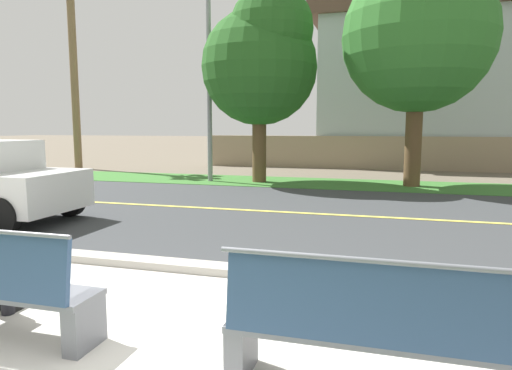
# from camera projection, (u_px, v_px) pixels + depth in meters

# --- Properties ---
(ground_plane) EXTENTS (140.00, 140.00, 0.00)m
(ground_plane) POSITION_uv_depth(u_px,v_px,m) (313.00, 202.00, 10.89)
(ground_plane) COLOR #665B4C
(sidewalk_pavement) EXTENTS (44.00, 3.60, 0.01)m
(sidewalk_pavement) POSITION_uv_depth(u_px,v_px,m) (168.00, 352.00, 3.64)
(sidewalk_pavement) COLOR beige
(sidewalk_pavement) RESTS_ON ground_plane
(curb_edge) EXTENTS (44.00, 0.30, 0.11)m
(curb_edge) POSITION_uv_depth(u_px,v_px,m) (241.00, 272.00, 5.49)
(curb_edge) COLOR #ADA89E
(curb_edge) RESTS_ON ground_plane
(street_asphalt) EXTENTS (52.00, 8.00, 0.01)m
(street_asphalt) POSITION_uv_depth(u_px,v_px,m) (302.00, 213.00, 9.46)
(street_asphalt) COLOR #383A3D
(street_asphalt) RESTS_ON ground_plane
(road_centre_line) EXTENTS (48.00, 0.14, 0.01)m
(road_centre_line) POSITION_uv_depth(u_px,v_px,m) (302.00, 213.00, 9.46)
(road_centre_line) COLOR #E0CC4C
(road_centre_line) RESTS_ON ground_plane
(far_verge_grass) EXTENTS (48.00, 2.80, 0.02)m
(far_verge_grass) POSITION_uv_depth(u_px,v_px,m) (330.00, 184.00, 14.35)
(far_verge_grass) COLOR #38702D
(far_verge_grass) RESTS_ON ground_plane
(bench_right) EXTENTS (1.97, 0.48, 1.01)m
(bench_right) POSITION_uv_depth(u_px,v_px,m) (372.00, 333.00, 2.95)
(bench_right) COLOR slate
(bench_right) RESTS_ON ground_plane
(streetlamp) EXTENTS (0.24, 2.10, 6.66)m
(streetlamp) POSITION_uv_depth(u_px,v_px,m) (211.00, 64.00, 14.74)
(streetlamp) COLOR gray
(streetlamp) RESTS_ON ground_plane
(shade_tree_far_left) EXTENTS (3.68, 3.68, 6.07)m
(shade_tree_far_left) POSITION_uv_depth(u_px,v_px,m) (262.00, 58.00, 14.20)
(shade_tree_far_left) COLOR brown
(shade_tree_far_left) RESTS_ON ground_plane
(shade_tree_left) EXTENTS (4.40, 4.40, 7.26)m
(shade_tree_left) POSITION_uv_depth(u_px,v_px,m) (424.00, 24.00, 13.01)
(shade_tree_left) COLOR brown
(shade_tree_left) RESTS_ON ground_plane
(palm_tree_short) EXTENTS (2.09, 1.98, 8.45)m
(palm_tree_short) POSITION_uv_depth(u_px,v_px,m) (71.00, 5.00, 18.71)
(palm_tree_short) COLOR brown
(palm_tree_short) RESTS_ON ground_plane
(garden_wall) EXTENTS (13.00, 0.36, 1.40)m
(garden_wall) POSITION_uv_depth(u_px,v_px,m) (355.00, 153.00, 19.35)
(garden_wall) COLOR gray
(garden_wall) RESTS_ON ground_plane
(house_across_street) EXTENTS (12.87, 6.91, 7.11)m
(house_across_street) POSITION_uv_depth(u_px,v_px,m) (456.00, 87.00, 20.87)
(house_across_street) COLOR #A3ADB2
(house_across_street) RESTS_ON ground_plane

